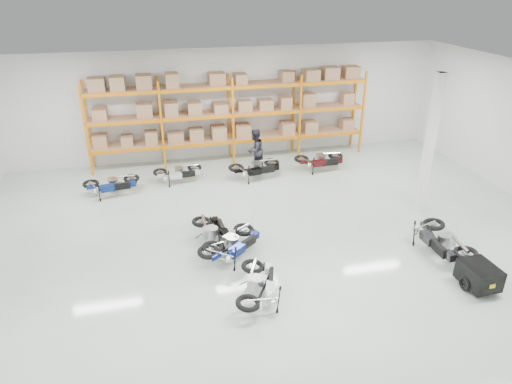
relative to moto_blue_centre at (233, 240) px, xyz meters
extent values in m
plane|color=#B5C9B7|center=(1.35, 0.86, -0.54)|extent=(18.00, 18.00, 0.00)
plane|color=white|center=(1.35, 0.86, 3.96)|extent=(18.00, 18.00, 0.00)
plane|color=silver|center=(1.35, 7.86, 1.71)|extent=(18.00, 0.00, 18.00)
plane|color=silver|center=(1.35, -6.14, 1.71)|extent=(18.00, 0.00, 18.00)
cube|color=orange|center=(-4.25, 6.86, 1.21)|extent=(0.08, 0.08, 3.50)
cube|color=orange|center=(-4.25, 7.76, 1.21)|extent=(0.08, 0.08, 3.50)
cube|color=orange|center=(-1.45, 6.86, 1.21)|extent=(0.08, 0.08, 3.50)
cube|color=orange|center=(-1.45, 7.76, 1.21)|extent=(0.08, 0.08, 3.50)
cube|color=orange|center=(1.35, 6.86, 1.21)|extent=(0.08, 0.08, 3.50)
cube|color=orange|center=(1.35, 7.76, 1.21)|extent=(0.08, 0.08, 3.50)
cube|color=orange|center=(4.15, 6.86, 1.21)|extent=(0.08, 0.08, 3.50)
cube|color=orange|center=(4.15, 7.76, 1.21)|extent=(0.08, 0.08, 3.50)
cube|color=orange|center=(6.95, 6.86, 1.21)|extent=(0.08, 0.08, 3.50)
cube|color=orange|center=(6.95, 7.76, 1.21)|extent=(0.08, 0.08, 3.50)
cube|color=orange|center=(-2.85, 6.86, 0.36)|extent=(2.70, 0.08, 0.12)
cube|color=orange|center=(-2.85, 7.76, 0.36)|extent=(2.70, 0.08, 0.12)
cube|color=#A67C56|center=(-2.85, 7.31, 0.43)|extent=(2.68, 0.88, 0.02)
cube|color=#A67C56|center=(-2.85, 7.31, 0.66)|extent=(2.40, 0.70, 0.44)
cube|color=orange|center=(-0.05, 6.86, 0.36)|extent=(2.70, 0.08, 0.12)
cube|color=orange|center=(-0.05, 7.76, 0.36)|extent=(2.70, 0.08, 0.12)
cube|color=#A67C56|center=(-0.05, 7.31, 0.43)|extent=(2.68, 0.88, 0.02)
cube|color=#A67C56|center=(-0.05, 7.31, 0.66)|extent=(2.40, 0.70, 0.44)
cube|color=orange|center=(2.75, 6.86, 0.36)|extent=(2.70, 0.08, 0.12)
cube|color=orange|center=(2.75, 7.76, 0.36)|extent=(2.70, 0.08, 0.12)
cube|color=#A67C56|center=(2.75, 7.31, 0.43)|extent=(2.68, 0.88, 0.02)
cube|color=#A67C56|center=(2.75, 7.31, 0.66)|extent=(2.40, 0.70, 0.44)
cube|color=orange|center=(5.55, 6.86, 0.36)|extent=(2.70, 0.08, 0.12)
cube|color=orange|center=(5.55, 7.76, 0.36)|extent=(2.70, 0.08, 0.12)
cube|color=#A67C56|center=(5.55, 7.31, 0.43)|extent=(2.68, 0.88, 0.02)
cube|color=#A67C56|center=(5.55, 7.31, 0.66)|extent=(2.40, 0.70, 0.44)
cube|color=orange|center=(-2.85, 6.86, 1.46)|extent=(2.70, 0.08, 0.12)
cube|color=orange|center=(-2.85, 7.76, 1.46)|extent=(2.70, 0.08, 0.12)
cube|color=#A67C56|center=(-2.85, 7.31, 1.53)|extent=(2.68, 0.88, 0.02)
cube|color=#A67C56|center=(-2.85, 7.31, 1.76)|extent=(2.40, 0.70, 0.44)
cube|color=orange|center=(-0.05, 6.86, 1.46)|extent=(2.70, 0.08, 0.12)
cube|color=orange|center=(-0.05, 7.76, 1.46)|extent=(2.70, 0.08, 0.12)
cube|color=#A67C56|center=(-0.05, 7.31, 1.53)|extent=(2.68, 0.88, 0.02)
cube|color=#A67C56|center=(-0.05, 7.31, 1.76)|extent=(2.40, 0.70, 0.44)
cube|color=orange|center=(2.75, 6.86, 1.46)|extent=(2.70, 0.08, 0.12)
cube|color=orange|center=(2.75, 7.76, 1.46)|extent=(2.70, 0.08, 0.12)
cube|color=#A67C56|center=(2.75, 7.31, 1.53)|extent=(2.68, 0.88, 0.02)
cube|color=#A67C56|center=(2.75, 7.31, 1.76)|extent=(2.40, 0.70, 0.44)
cube|color=orange|center=(5.55, 6.86, 1.46)|extent=(2.70, 0.08, 0.12)
cube|color=orange|center=(5.55, 7.76, 1.46)|extent=(2.70, 0.08, 0.12)
cube|color=#A67C56|center=(5.55, 7.31, 1.53)|extent=(2.68, 0.88, 0.02)
cube|color=#A67C56|center=(5.55, 7.31, 1.76)|extent=(2.40, 0.70, 0.44)
cube|color=orange|center=(-2.85, 6.86, 2.56)|extent=(2.70, 0.08, 0.12)
cube|color=orange|center=(-2.85, 7.76, 2.56)|extent=(2.70, 0.08, 0.12)
cube|color=#A67C56|center=(-2.85, 7.31, 2.63)|extent=(2.68, 0.88, 0.02)
cube|color=#A67C56|center=(-2.85, 7.31, 2.86)|extent=(2.40, 0.70, 0.44)
cube|color=orange|center=(-0.05, 6.86, 2.56)|extent=(2.70, 0.08, 0.12)
cube|color=orange|center=(-0.05, 7.76, 2.56)|extent=(2.70, 0.08, 0.12)
cube|color=#A67C56|center=(-0.05, 7.31, 2.63)|extent=(2.68, 0.88, 0.02)
cube|color=#A67C56|center=(-0.05, 7.31, 2.86)|extent=(2.40, 0.70, 0.44)
cube|color=orange|center=(2.75, 6.86, 2.56)|extent=(2.70, 0.08, 0.12)
cube|color=orange|center=(2.75, 7.76, 2.56)|extent=(2.70, 0.08, 0.12)
cube|color=#A67C56|center=(2.75, 7.31, 2.63)|extent=(2.68, 0.88, 0.02)
cube|color=#A67C56|center=(2.75, 7.31, 2.86)|extent=(2.40, 0.70, 0.44)
cube|color=orange|center=(5.55, 6.86, 2.56)|extent=(2.70, 0.08, 0.12)
cube|color=orange|center=(5.55, 7.76, 2.56)|extent=(2.70, 0.08, 0.12)
cube|color=#A67C56|center=(5.55, 7.31, 2.63)|extent=(2.68, 0.88, 0.02)
cube|color=#A67C56|center=(5.55, 7.31, 2.86)|extent=(2.40, 0.70, 0.44)
cube|color=white|center=(6.55, 1.36, 1.71)|extent=(0.25, 0.25, 4.50)
cube|color=black|center=(5.63, -2.77, -0.15)|extent=(0.76, 0.94, 0.54)
cube|color=yellow|center=(5.63, -3.24, -0.15)|extent=(0.16, 0.02, 0.11)
torus|color=black|center=(5.26, -2.77, -0.35)|extent=(0.08, 0.37, 0.37)
torus|color=black|center=(6.00, -2.77, -0.35)|extent=(0.08, 0.37, 0.37)
cylinder|color=black|center=(5.63, -2.14, -0.10)|extent=(0.06, 0.88, 0.04)
imported|color=black|center=(2.02, 5.90, 0.30)|extent=(1.04, 1.02, 1.69)
camera|label=1|loc=(-1.85, -10.48, 6.52)|focal=32.00mm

